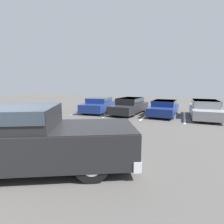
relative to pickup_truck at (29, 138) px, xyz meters
The scene contains 10 objects.
ground_plane 1.12m from the pickup_truck, 125.00° to the right, with size 60.00×60.00×0.00m, color #4C4947.
stall_stripe_a 10.92m from the pickup_truck, 111.92° to the left, with size 0.12×4.91×0.01m, color white.
stall_stripe_b 10.22m from the pickup_truck, 97.48° to the left, with size 0.12×4.91×0.01m, color white.
stall_stripe_c 10.23m from the pickup_truck, 82.04° to the left, with size 0.12×4.91×0.01m, color white.
stall_stripe_d 10.95m from the pickup_truck, 67.66° to the left, with size 0.12×4.91×0.01m, color white.
pickup_truck is the anchor object (origin of this frame).
parked_sedan_a 10.42m from the pickup_truck, 105.25° to the left, with size 2.28×4.57×1.21m.
parked_sedan_b 10.13m from the pickup_truck, 90.01° to the left, with size 2.22×4.75×1.27m.
parked_sedan_c 10.64m from the pickup_truck, 75.49° to the left, with size 2.03×4.32×1.14m.
parked_sedan_d 11.61m from the pickup_truck, 62.06° to the left, with size 1.85×4.62×1.26m.
Camera 1 is at (4.29, -2.93, 2.38)m, focal length 28.00 mm.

